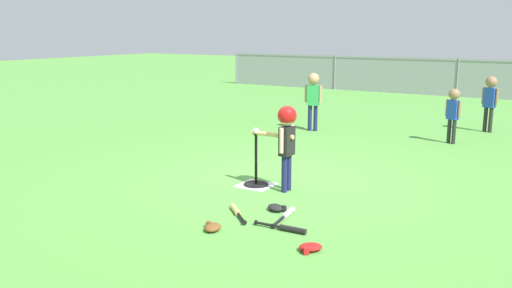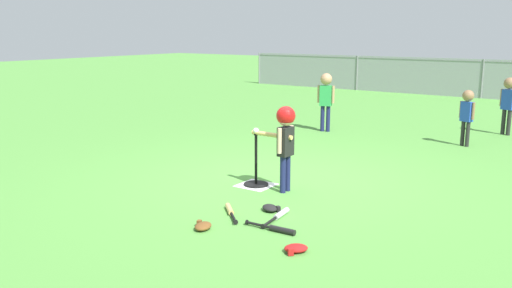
{
  "view_description": "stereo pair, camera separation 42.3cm",
  "coord_description": "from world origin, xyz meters",
  "px_view_note": "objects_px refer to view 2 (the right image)",
  "views": [
    {
      "loc": [
        3.39,
        -6.21,
        1.98
      ],
      "look_at": [
        -0.16,
        -0.43,
        0.55
      ],
      "focal_mm": 37.96,
      "sensor_mm": 36.0,
      "label": 1
    },
    {
      "loc": [
        3.75,
        -5.98,
        1.98
      ],
      "look_at": [
        -0.16,
        -0.43,
        0.55
      ],
      "focal_mm": 37.96,
      "sensor_mm": 36.0,
      "label": 2
    }
  ],
  "objects_px": {
    "batting_tee": "(256,177)",
    "fielder_near_right": "(467,110)",
    "baseball_on_tee": "(256,131)",
    "glove_by_plate": "(203,226)",
    "batter_child": "(285,131)",
    "spare_bat_silver": "(279,215)",
    "fielder_deep_left": "(326,94)",
    "glove_near_bats": "(270,208)",
    "glove_tossed_aside": "(296,248)",
    "spare_bat_black": "(277,229)",
    "fielder_deep_right": "(508,98)",
    "spare_bat_wood": "(230,211)"
  },
  "relations": [
    {
      "from": "batting_tee",
      "to": "fielder_near_right",
      "type": "height_order",
      "value": "fielder_near_right"
    },
    {
      "from": "fielder_near_right",
      "to": "batting_tee",
      "type": "bearing_deg",
      "value": -110.96
    },
    {
      "from": "baseball_on_tee",
      "to": "glove_by_plate",
      "type": "xyz_separation_m",
      "value": [
        0.48,
        -1.61,
        -0.69
      ]
    },
    {
      "from": "batter_child",
      "to": "spare_bat_silver",
      "type": "bearing_deg",
      "value": -61.19
    },
    {
      "from": "baseball_on_tee",
      "to": "fielder_deep_left",
      "type": "bearing_deg",
      "value": 105.46
    },
    {
      "from": "batting_tee",
      "to": "batter_child",
      "type": "distance_m",
      "value": 0.8
    },
    {
      "from": "batter_child",
      "to": "glove_near_bats",
      "type": "relative_size",
      "value": 3.97
    },
    {
      "from": "baseball_on_tee",
      "to": "glove_tossed_aside",
      "type": "xyz_separation_m",
      "value": [
        1.54,
        -1.56,
        -0.69
      ]
    },
    {
      "from": "fielder_near_right",
      "to": "spare_bat_black",
      "type": "distance_m",
      "value": 5.38
    },
    {
      "from": "fielder_deep_right",
      "to": "glove_near_bats",
      "type": "xyz_separation_m",
      "value": [
        -1.21,
        -6.36,
        -0.68
      ]
    },
    {
      "from": "glove_near_bats",
      "to": "glove_tossed_aside",
      "type": "distance_m",
      "value": 1.16
    },
    {
      "from": "batter_child",
      "to": "glove_tossed_aside",
      "type": "relative_size",
      "value": 4.01
    },
    {
      "from": "spare_bat_wood",
      "to": "glove_by_plate",
      "type": "relative_size",
      "value": 1.77
    },
    {
      "from": "spare_bat_silver",
      "to": "batting_tee",
      "type": "bearing_deg",
      "value": 136.28
    },
    {
      "from": "batting_tee",
      "to": "spare_bat_wood",
      "type": "distance_m",
      "value": 1.15
    },
    {
      "from": "batting_tee",
      "to": "fielder_deep_left",
      "type": "distance_m",
      "value": 4.14
    },
    {
      "from": "fielder_deep_left",
      "to": "spare_bat_wood",
      "type": "relative_size",
      "value": 2.55
    },
    {
      "from": "glove_near_bats",
      "to": "spare_bat_silver",
      "type": "bearing_deg",
      "value": -34.27
    },
    {
      "from": "fielder_near_right",
      "to": "glove_tossed_aside",
      "type": "relative_size",
      "value": 3.64
    },
    {
      "from": "baseball_on_tee",
      "to": "glove_near_bats",
      "type": "distance_m",
      "value": 1.24
    },
    {
      "from": "baseball_on_tee",
      "to": "spare_bat_wood",
      "type": "bearing_deg",
      "value": -69.14
    },
    {
      "from": "glove_by_plate",
      "to": "fielder_near_right",
      "type": "bearing_deg",
      "value": 79.18
    },
    {
      "from": "fielder_deep_right",
      "to": "spare_bat_wood",
      "type": "height_order",
      "value": "fielder_deep_right"
    },
    {
      "from": "batter_child",
      "to": "fielder_deep_left",
      "type": "bearing_deg",
      "value": 111.23
    },
    {
      "from": "baseball_on_tee",
      "to": "spare_bat_black",
      "type": "distance_m",
      "value": 1.81
    },
    {
      "from": "fielder_deep_left",
      "to": "glove_by_plate",
      "type": "distance_m",
      "value": 5.81
    },
    {
      "from": "spare_bat_black",
      "to": "glove_tossed_aside",
      "type": "distance_m",
      "value": 0.53
    },
    {
      "from": "baseball_on_tee",
      "to": "fielder_deep_left",
      "type": "relative_size",
      "value": 0.06
    },
    {
      "from": "batter_child",
      "to": "fielder_deep_right",
      "type": "height_order",
      "value": "fielder_deep_right"
    },
    {
      "from": "fielder_deep_left",
      "to": "spare_bat_silver",
      "type": "bearing_deg",
      "value": -67.35
    },
    {
      "from": "baseball_on_tee",
      "to": "glove_tossed_aside",
      "type": "relative_size",
      "value": 0.28
    },
    {
      "from": "spare_bat_black",
      "to": "spare_bat_wood",
      "type": "bearing_deg",
      "value": 166.97
    },
    {
      "from": "spare_bat_silver",
      "to": "glove_near_bats",
      "type": "bearing_deg",
      "value": 145.73
    },
    {
      "from": "fielder_deep_right",
      "to": "spare_bat_wood",
      "type": "bearing_deg",
      "value": -102.84
    },
    {
      "from": "spare_bat_black",
      "to": "glove_by_plate",
      "type": "bearing_deg",
      "value": -150.2
    },
    {
      "from": "fielder_deep_right",
      "to": "spare_bat_black",
      "type": "bearing_deg",
      "value": -96.69
    },
    {
      "from": "batter_child",
      "to": "fielder_near_right",
      "type": "distance_m",
      "value": 4.26
    },
    {
      "from": "fielder_deep_right",
      "to": "glove_near_bats",
      "type": "relative_size",
      "value": 4.07
    },
    {
      "from": "spare_bat_wood",
      "to": "glove_by_plate",
      "type": "height_order",
      "value": "glove_by_plate"
    },
    {
      "from": "spare_bat_silver",
      "to": "spare_bat_wood",
      "type": "bearing_deg",
      "value": -160.01
    },
    {
      "from": "batter_child",
      "to": "glove_tossed_aside",
      "type": "bearing_deg",
      "value": -54.64
    },
    {
      "from": "batting_tee",
      "to": "glove_by_plate",
      "type": "relative_size",
      "value": 2.67
    },
    {
      "from": "batter_child",
      "to": "glove_by_plate",
      "type": "height_order",
      "value": "batter_child"
    },
    {
      "from": "baseball_on_tee",
      "to": "fielder_near_right",
      "type": "relative_size",
      "value": 0.08
    },
    {
      "from": "glove_by_plate",
      "to": "glove_near_bats",
      "type": "xyz_separation_m",
      "value": [
        0.24,
        0.87,
        0.0
      ]
    },
    {
      "from": "fielder_deep_right",
      "to": "spare_bat_wood",
      "type": "distance_m",
      "value": 6.89
    },
    {
      "from": "fielder_near_right",
      "to": "fielder_deep_left",
      "type": "distance_m",
      "value": 2.66
    },
    {
      "from": "fielder_deep_left",
      "to": "batting_tee",
      "type": "bearing_deg",
      "value": -74.54
    },
    {
      "from": "batter_child",
      "to": "glove_tossed_aside",
      "type": "height_order",
      "value": "batter_child"
    },
    {
      "from": "batting_tee",
      "to": "fielder_near_right",
      "type": "xyz_separation_m",
      "value": [
        1.57,
        4.09,
        0.52
      ]
    }
  ]
}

